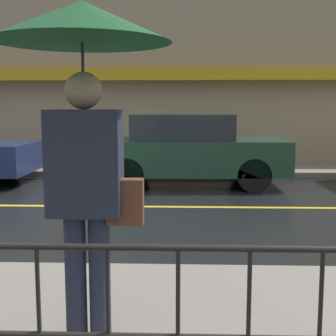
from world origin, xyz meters
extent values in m
plane|color=black|center=(0.00, 0.00, 0.00)|extent=(80.00, 80.00, 0.00)
cube|color=slate|center=(0.00, 4.38, 0.07)|extent=(28.00, 2.08, 0.14)
cube|color=gold|center=(0.00, 0.00, 0.00)|extent=(25.20, 0.12, 0.01)
cube|color=gray|center=(0.00, 5.57, 2.78)|extent=(28.00, 0.30, 5.55)
cube|color=#B79319|center=(0.00, 5.15, 2.60)|extent=(16.80, 0.55, 0.35)
cylinder|color=black|center=(1.45, -5.60, 0.57)|extent=(0.02, 0.02, 0.87)
cylinder|color=black|center=(1.82, -5.60, 0.57)|extent=(0.02, 0.02, 0.87)
cylinder|color=black|center=(2.18, -5.60, 0.57)|extent=(0.02, 0.02, 0.87)
cylinder|color=black|center=(2.55, -5.60, 0.57)|extent=(0.02, 0.02, 0.87)
cylinder|color=black|center=(2.91, -5.60, 0.57)|extent=(0.02, 0.02, 0.87)
cylinder|color=#23283D|center=(1.48, -4.89, 0.57)|extent=(0.14, 0.14, 0.87)
cylinder|color=#23283D|center=(1.64, -4.89, 0.57)|extent=(0.14, 0.14, 0.87)
cube|color=#232838|center=(1.56, -4.89, 1.36)|extent=(0.47, 0.28, 0.69)
sphere|color=#998261|center=(1.56, -4.89, 1.82)|extent=(0.24, 0.24, 0.24)
cylinder|color=#262628|center=(1.56, -4.89, 1.74)|extent=(0.02, 0.02, 0.76)
cone|color=#144723|center=(1.56, -4.89, 2.25)|extent=(1.14, 1.14, 0.26)
cube|color=brown|center=(1.82, -4.89, 1.10)|extent=(0.24, 0.12, 0.30)
cylinder|color=black|center=(-2.07, 3.10, 0.31)|extent=(0.62, 0.22, 0.62)
cube|color=#193828|center=(2.33, 2.27, 0.65)|extent=(4.13, 1.83, 0.72)
cube|color=#1E2328|center=(2.17, 2.27, 1.28)|extent=(2.15, 1.68, 0.54)
cylinder|color=black|center=(3.61, 3.07, 0.34)|extent=(0.69, 0.22, 0.69)
cylinder|color=black|center=(3.61, 1.47, 0.34)|extent=(0.69, 0.22, 0.69)
cylinder|color=black|center=(1.05, 3.07, 0.34)|extent=(0.69, 0.22, 0.69)
cylinder|color=black|center=(1.05, 1.47, 0.34)|extent=(0.69, 0.22, 0.69)
camera|label=1|loc=(2.21, -7.89, 1.72)|focal=50.00mm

